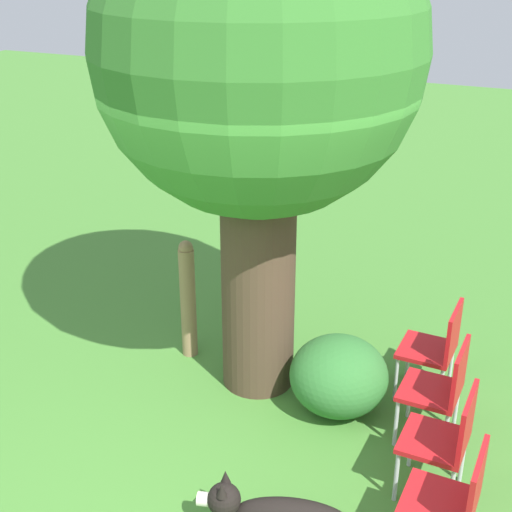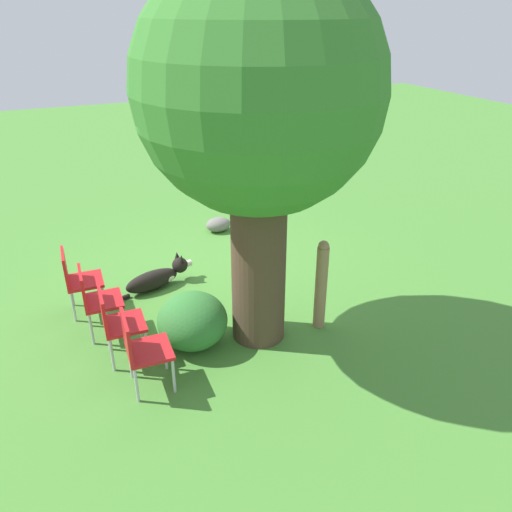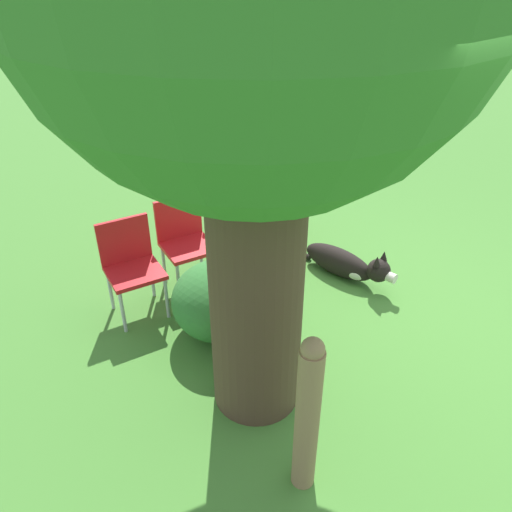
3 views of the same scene
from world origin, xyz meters
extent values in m
plane|color=#478433|center=(0.00, 0.00, 0.00)|extent=(30.00, 30.00, 0.00)
cylinder|color=#4C3828|center=(0.00, 1.20, 1.04)|extent=(0.60, 0.60, 2.09)
sphere|color=#387A2D|center=(0.00, 1.20, 2.74)|extent=(2.39, 2.39, 2.39)
sphere|color=black|center=(0.47, -0.41, 0.23)|extent=(0.26, 0.26, 0.22)
cylinder|color=silver|center=(0.35, -0.44, 0.21)|extent=(0.12, 0.11, 0.09)
cone|color=black|center=(0.49, -0.47, 0.36)|extent=(0.07, 0.07, 0.10)
cone|color=black|center=(0.45, -0.36, 0.36)|extent=(0.07, 0.07, 0.10)
cylinder|color=#937551|center=(-0.73, 1.33, 0.52)|extent=(0.14, 0.14, 1.03)
sphere|color=#937551|center=(-0.73, 1.33, 1.05)|extent=(0.12, 0.12, 0.12)
cube|color=red|center=(1.74, -0.11, 0.42)|extent=(0.44, 0.46, 0.04)
cube|color=red|center=(1.93, -0.12, 0.64)|extent=(0.05, 0.44, 0.40)
cylinder|color=#B7B7BC|center=(1.56, 0.08, 0.20)|extent=(0.03, 0.03, 0.40)
cube|color=red|center=(1.60, 0.45, 0.42)|extent=(0.44, 0.46, 0.04)
cube|color=red|center=(1.79, 0.44, 0.64)|extent=(0.05, 0.44, 0.40)
cylinder|color=#B7B7BC|center=(1.41, 0.26, 0.20)|extent=(0.03, 0.03, 0.40)
cylinder|color=#B7B7BC|center=(1.43, 0.64, 0.20)|extent=(0.03, 0.03, 0.40)
cylinder|color=#B7B7BC|center=(1.77, 0.25, 0.20)|extent=(0.03, 0.03, 0.40)
cylinder|color=#B7B7BC|center=(1.79, 0.63, 0.20)|extent=(0.03, 0.03, 0.40)
cube|color=red|center=(1.46, 1.00, 0.42)|extent=(0.44, 0.46, 0.04)
cube|color=red|center=(1.66, 1.00, 0.64)|extent=(0.05, 0.44, 0.40)
cylinder|color=#B7B7BC|center=(1.28, 0.82, 0.20)|extent=(0.03, 0.03, 0.40)
cylinder|color=#B7B7BC|center=(1.29, 1.20, 0.20)|extent=(0.03, 0.03, 0.40)
cylinder|color=#B7B7BC|center=(1.64, 0.81, 0.20)|extent=(0.03, 0.03, 0.40)
cylinder|color=#B7B7BC|center=(1.65, 1.19, 0.20)|extent=(0.03, 0.03, 0.40)
cube|color=red|center=(1.33, 1.56, 0.42)|extent=(0.44, 0.46, 0.04)
cube|color=red|center=(1.52, 1.56, 0.64)|extent=(0.05, 0.44, 0.40)
cylinder|color=#B7B7BC|center=(1.14, 1.38, 0.20)|extent=(0.03, 0.03, 0.40)
cylinder|color=#B7B7BC|center=(1.15, 1.76, 0.20)|extent=(0.03, 0.03, 0.40)
cylinder|color=#B7B7BC|center=(1.50, 1.37, 0.20)|extent=(0.03, 0.03, 0.40)
cylinder|color=#B7B7BC|center=(1.51, 1.75, 0.20)|extent=(0.03, 0.03, 0.40)
ellipsoid|color=#337533|center=(0.75, 1.08, 0.31)|extent=(0.78, 0.78, 0.62)
camera|label=1|loc=(2.05, -3.49, 3.50)|focal=50.00mm
camera|label=2|loc=(1.95, 5.57, 3.43)|focal=35.00mm
camera|label=3|loc=(-2.14, 2.54, 2.74)|focal=35.00mm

